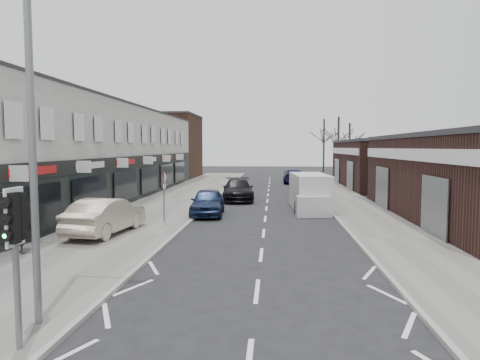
% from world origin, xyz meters
% --- Properties ---
extents(ground, '(160.00, 160.00, 0.00)m').
position_xyz_m(ground, '(0.00, 0.00, 0.00)').
color(ground, black).
rests_on(ground, ground).
extents(pavement_left, '(5.50, 64.00, 0.12)m').
position_xyz_m(pavement_left, '(-6.75, 22.00, 0.06)').
color(pavement_left, slate).
rests_on(pavement_left, ground).
extents(pavement_right, '(3.50, 64.00, 0.12)m').
position_xyz_m(pavement_right, '(5.75, 22.00, 0.06)').
color(pavement_right, slate).
rests_on(pavement_right, ground).
extents(shop_terrace_left, '(8.00, 41.00, 7.10)m').
position_xyz_m(shop_terrace_left, '(-13.50, 19.50, 3.55)').
color(shop_terrace_left, silver).
rests_on(shop_terrace_left, ground).
extents(brick_block_far, '(8.00, 10.00, 8.00)m').
position_xyz_m(brick_block_far, '(-13.50, 45.00, 4.00)').
color(brick_block_far, '#48281E').
rests_on(brick_block_far, ground).
extents(right_unit_far, '(10.00, 16.00, 4.50)m').
position_xyz_m(right_unit_far, '(12.50, 34.00, 2.25)').
color(right_unit_far, '#331B17').
rests_on(right_unit_far, ground).
extents(tree_far_a, '(3.60, 3.60, 8.00)m').
position_xyz_m(tree_far_a, '(9.00, 48.00, 0.00)').
color(tree_far_a, '#382D26').
rests_on(tree_far_a, ground).
extents(tree_far_b, '(3.60, 3.60, 7.50)m').
position_xyz_m(tree_far_b, '(11.50, 54.00, 0.00)').
color(tree_far_b, '#382D26').
rests_on(tree_far_b, ground).
extents(tree_far_c, '(3.60, 3.60, 8.50)m').
position_xyz_m(tree_far_c, '(8.50, 60.00, 0.00)').
color(tree_far_c, '#382D26').
rests_on(tree_far_c, ground).
extents(traffic_light, '(0.28, 0.60, 3.10)m').
position_xyz_m(traffic_light, '(-4.40, -2.02, 2.41)').
color(traffic_light, slate).
rests_on(traffic_light, pavement_left).
extents(street_lamp, '(2.23, 0.22, 8.00)m').
position_xyz_m(street_lamp, '(-4.53, -0.80, 4.62)').
color(street_lamp, slate).
rests_on(street_lamp, pavement_left).
extents(warning_sign, '(0.12, 0.80, 2.70)m').
position_xyz_m(warning_sign, '(-5.16, 12.00, 2.20)').
color(warning_sign, slate).
rests_on(warning_sign, pavement_left).
extents(white_van, '(2.43, 5.98, 2.27)m').
position_xyz_m(white_van, '(2.76, 17.62, 1.07)').
color(white_van, silver).
rests_on(white_van, ground).
extents(sedan_on_pavement, '(2.25, 5.02, 1.60)m').
position_xyz_m(sedan_on_pavement, '(-7.01, 8.81, 0.92)').
color(sedan_on_pavement, '#C0AE99').
rests_on(sedan_on_pavement, pavement_left).
extents(pedestrian, '(0.82, 0.70, 1.92)m').
position_xyz_m(pedestrian, '(-8.73, 5.05, 1.08)').
color(pedestrian, black).
rests_on(pedestrian, pavement_left).
extents(parked_car_left_a, '(2.11, 4.64, 1.54)m').
position_xyz_m(parked_car_left_a, '(-3.40, 15.09, 0.77)').
color(parked_car_left_a, '#162345').
rests_on(parked_car_left_a, ground).
extents(parked_car_left_b, '(2.74, 5.68, 1.59)m').
position_xyz_m(parked_car_left_b, '(-2.20, 22.23, 0.80)').
color(parked_car_left_b, black).
rests_on(parked_car_left_b, ground).
extents(parked_car_right_a, '(1.47, 4.13, 1.36)m').
position_xyz_m(parked_car_right_a, '(2.91, 22.53, 0.68)').
color(parked_car_right_a, silver).
rests_on(parked_car_right_a, ground).
extents(parked_car_right_b, '(1.84, 4.51, 1.53)m').
position_xyz_m(parked_car_right_b, '(2.84, 27.84, 0.77)').
color(parked_car_right_b, black).
rests_on(parked_car_right_b, ground).
extents(parked_car_right_c, '(2.44, 5.42, 1.54)m').
position_xyz_m(parked_car_right_c, '(2.66, 38.10, 0.77)').
color(parked_car_right_c, '#15133C').
rests_on(parked_car_right_c, ground).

